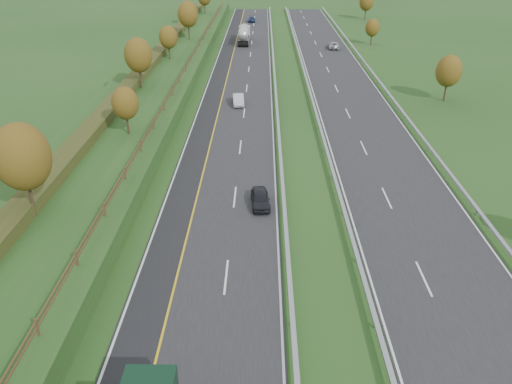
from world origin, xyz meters
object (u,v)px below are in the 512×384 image
car_silver_mid (238,100)px  road_tanker (244,34)px  car_oncoming (334,45)px  car_small_far (252,19)px  car_dark_near (260,199)px

car_silver_mid → road_tanker: bearing=85.7°
car_silver_mid → car_oncoming: 42.37m
car_silver_mid → car_small_far: (0.29, 72.35, -0.05)m
road_tanker → car_silver_mid: road_tanker is taller
car_dark_near → car_silver_mid: (-3.30, 29.33, 0.03)m
road_tanker → car_dark_near: 74.07m
car_dark_near → car_silver_mid: 29.52m
road_tanker → car_small_far: road_tanker is taller
car_dark_near → car_small_far: 101.73m
car_dark_near → car_silver_mid: size_ratio=0.93×
car_silver_mid → car_oncoming: (18.17, 38.28, -0.04)m
car_small_far → car_oncoming: car_oncoming is taller
car_small_far → car_silver_mid: bearing=-90.7°
car_dark_near → car_oncoming: size_ratio=0.82×
road_tanker → car_oncoming: road_tanker is taller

